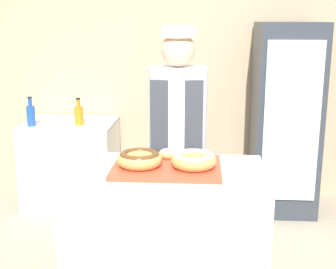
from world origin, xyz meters
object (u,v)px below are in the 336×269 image
brownie_back_right (185,155)px  baker_person (178,148)px  chest_freezer (72,162)px  bottle_blue (31,115)px  donut_mini_center (169,153)px  beverage_fridge (285,119)px  donut_chocolate_glaze (140,158)px  donut_light_glaze (194,159)px  serving_tray (167,167)px  brownie_back_left (153,154)px  bottle_orange (79,115)px

brownie_back_right → baker_person: baker_person is taller
chest_freezer → bottle_blue: (-0.31, -0.18, 0.51)m
donut_mini_center → brownie_back_right: 0.10m
donut_mini_center → beverage_fridge: beverage_fridge is taller
donut_mini_center → chest_freezer: bearing=123.8°
donut_chocolate_glaze → donut_light_glaze: size_ratio=1.00×
donut_chocolate_glaze → donut_light_glaze: bearing=0.0°
donut_light_glaze → brownie_back_right: bearing=107.3°
serving_tray → brownie_back_left: size_ratio=7.51×
serving_tray → bottle_blue: bearing=131.1°
donut_light_glaze → brownie_back_left: 0.31m
baker_person → beverage_fridge: bearing=51.3°
chest_freezer → bottle_orange: size_ratio=3.35×
beverage_fridge → bottle_orange: beverage_fridge is taller
bottle_orange → bottle_blue: size_ratio=0.93×
serving_tray → chest_freezer: (-1.05, 1.74, -0.54)m
donut_mini_center → bottle_orange: (-0.93, 1.47, -0.08)m
bottle_orange → bottle_blue: bearing=-170.7°
brownie_back_left → beverage_fridge: (1.06, 1.57, -0.11)m
baker_person → bottle_orange: bearing=132.3°
brownie_back_left → baker_person: 0.44m
donut_light_glaze → bottle_blue: size_ratio=0.96×
donut_light_glaze → baker_person: baker_person is taller
serving_tray → brownie_back_right: size_ratio=7.51×
brownie_back_left → donut_chocolate_glaze: bearing=-107.3°
donut_mini_center → brownie_back_right: size_ratio=1.53×
serving_tray → brownie_back_right: 0.19m
serving_tray → brownie_back_left: bearing=121.3°
bottle_orange → chest_freezer: bearing=138.7°
brownie_back_right → bottle_orange: bottle_orange is taller
baker_person → chest_freezer: (-1.09, 1.17, -0.50)m
donut_chocolate_glaze → brownie_back_left: bearing=72.7°
brownie_back_right → beverage_fridge: beverage_fridge is taller
donut_chocolate_glaze → bottle_blue: bearing=127.5°
brownie_back_left → baker_person: bearing=72.3°
brownie_back_right → baker_person: bearing=98.9°
donut_mini_center → beverage_fridge: 1.85m
serving_tray → brownie_back_left: 0.19m
bottle_orange → donut_mini_center: bearing=-57.6°
chest_freezer → bottle_orange: bottle_orange is taller
donut_chocolate_glaze → bottle_orange: bearing=115.4°
donut_light_glaze → donut_chocolate_glaze: bearing=180.0°
chest_freezer → bottle_orange: bearing=-41.3°
donut_light_glaze → donut_mini_center: (-0.15, 0.18, -0.02)m
donut_light_glaze → bottle_blue: bottle_blue is taller
chest_freezer → brownie_back_left: bearing=-58.8°
brownie_back_right → donut_mini_center: bearing=180.0°
donut_light_glaze → bottle_orange: bottle_orange is taller
donut_mini_center → baker_person: 0.42m
donut_light_glaze → beverage_fridge: bearing=65.1°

